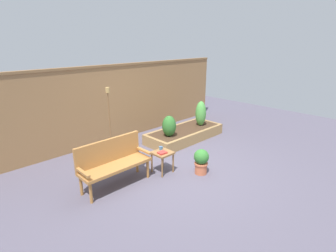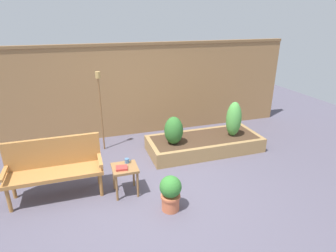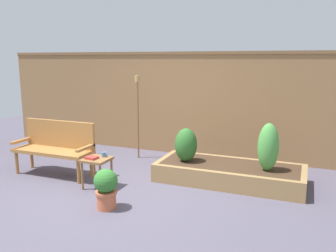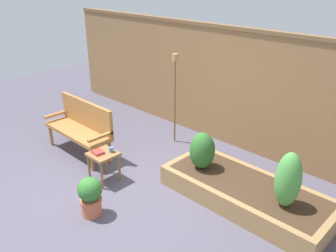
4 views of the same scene
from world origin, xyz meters
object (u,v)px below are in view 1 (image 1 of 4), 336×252
(book_on_table, at_px, (162,153))
(tiki_torch, at_px, (109,109))
(garden_bench, at_px, (113,159))
(side_table, at_px, (162,155))
(cup_on_table, at_px, (161,148))
(potted_boxwood, at_px, (201,161))
(shrub_far_corner, at_px, (201,113))
(shrub_near_bench, at_px, (169,126))

(book_on_table, relative_size, tiki_torch, 0.11)
(garden_bench, relative_size, side_table, 3.00)
(side_table, height_order, cup_on_table, cup_on_table)
(side_table, relative_size, book_on_table, 2.69)
(potted_boxwood, bearing_deg, shrub_far_corner, 39.37)
(side_table, relative_size, potted_boxwood, 0.86)
(potted_boxwood, height_order, shrub_near_bench, shrub_near_bench)
(side_table, height_order, potted_boxwood, potted_boxwood)
(book_on_table, xyz_separation_m, tiki_torch, (-0.11, 1.82, 0.66))
(side_table, xyz_separation_m, book_on_table, (-0.05, -0.05, 0.10))
(garden_bench, bearing_deg, shrub_far_corner, 10.21)
(book_on_table, bearing_deg, side_table, 50.74)
(side_table, relative_size, shrub_far_corner, 0.64)
(book_on_table, height_order, potted_boxwood, potted_boxwood)
(garden_bench, xyz_separation_m, shrub_near_bench, (2.20, 0.64, 0.04))
(potted_boxwood, xyz_separation_m, shrub_far_corner, (1.93, 1.58, 0.37))
(cup_on_table, distance_m, tiki_torch, 1.78)
(garden_bench, height_order, book_on_table, garden_bench)
(garden_bench, xyz_separation_m, side_table, (1.05, -0.32, -0.15))
(side_table, xyz_separation_m, potted_boxwood, (0.56, -0.63, -0.09))
(shrub_near_bench, xyz_separation_m, tiki_torch, (-1.32, 0.81, 0.57))
(potted_boxwood, height_order, tiki_torch, tiki_torch)
(shrub_near_bench, bearing_deg, cup_on_table, -142.31)
(garden_bench, height_order, tiki_torch, tiki_torch)
(garden_bench, height_order, side_table, garden_bench)
(side_table, bearing_deg, tiki_torch, 95.46)
(side_table, distance_m, shrub_far_corner, 2.68)
(garden_bench, bearing_deg, tiki_torch, 58.71)
(shrub_far_corner, bearing_deg, side_table, -158.99)
(side_table, xyz_separation_m, tiki_torch, (-0.17, 1.77, 0.76))
(garden_bench, height_order, potted_boxwood, garden_bench)
(garden_bench, relative_size, book_on_table, 8.07)
(cup_on_table, height_order, shrub_far_corner, shrub_far_corner)
(side_table, bearing_deg, shrub_far_corner, 21.01)
(garden_bench, xyz_separation_m, cup_on_table, (1.11, -0.20, -0.03))
(cup_on_table, distance_m, shrub_far_corner, 2.57)
(book_on_table, relative_size, potted_boxwood, 0.32)
(garden_bench, bearing_deg, cup_on_table, -10.26)
(book_on_table, bearing_deg, shrub_far_corner, 28.65)
(cup_on_table, distance_m, potted_boxwood, 0.92)
(garden_bench, relative_size, potted_boxwood, 2.58)
(garden_bench, relative_size, shrub_near_bench, 2.53)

